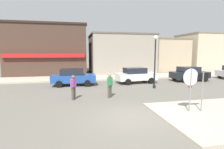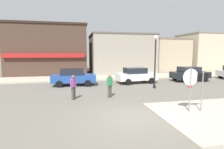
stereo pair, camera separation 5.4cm
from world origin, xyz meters
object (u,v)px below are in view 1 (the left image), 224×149
pedestrian_crossing_near (110,85)px  pedestrian_crossing_far (73,87)px  parked_car_third (189,74)px  parked_car_second (136,75)px  one_way_sign (202,88)px  stop_sign (190,84)px  lamp_post (155,54)px  parked_car_nearest (73,77)px

pedestrian_crossing_near → pedestrian_crossing_far: (-2.41, -0.06, 0.00)m
parked_car_third → pedestrian_crossing_far: size_ratio=2.51×
parked_car_second → parked_car_third: 6.09m
parked_car_second → pedestrian_crossing_far: size_ratio=2.58×
one_way_sign → parked_car_second: one_way_sign is taller
one_way_sign → pedestrian_crossing_near: one_way_sign is taller
one_way_sign → parked_car_third: (5.98, 9.27, -0.52)m
pedestrian_crossing_far → stop_sign: bearing=-35.3°
stop_sign → pedestrian_crossing_near: stop_sign is taller
stop_sign → parked_car_third: (6.58, 9.17, -0.71)m
stop_sign → pedestrian_crossing_near: (-3.21, 4.03, -0.65)m
lamp_post → pedestrian_crossing_far: (-6.79, -2.40, -2.09)m
pedestrian_crossing_near → pedestrian_crossing_far: bearing=-178.6°
one_way_sign → pedestrian_crossing_far: one_way_sign is taller
parked_car_third → pedestrian_crossing_near: size_ratio=2.51×
parked_car_third → pedestrian_crossing_near: 11.06m
lamp_post → parked_car_third: (5.40, 2.80, -2.15)m
parked_car_nearest → parked_car_third: 12.24m
pedestrian_crossing_near → parked_car_nearest: bearing=115.7°
pedestrian_crossing_far → one_way_sign: bearing=-33.2°
lamp_post → parked_car_nearest: size_ratio=1.12×
parked_car_third → pedestrian_crossing_far: pedestrian_crossing_far is taller
one_way_sign → lamp_post: bearing=84.9°
stop_sign → parked_car_nearest: bearing=121.8°
parked_car_second → stop_sign: bearing=-93.1°
stop_sign → lamp_post: 6.64m
parked_car_second → pedestrian_crossing_far: bearing=-139.6°
one_way_sign → pedestrian_crossing_near: 5.64m
parked_car_third → pedestrian_crossing_far: 13.26m
lamp_post → pedestrian_crossing_far: bearing=-160.6°
stop_sign → one_way_sign: size_ratio=1.10×
stop_sign → parked_car_second: stop_sign is taller
one_way_sign → pedestrian_crossing_far: bearing=146.8°
stop_sign → pedestrian_crossing_near: 5.19m
lamp_post → parked_car_second: (-0.69, 2.79, -2.15)m
stop_sign → pedestrian_crossing_far: stop_sign is taller
parked_car_second → parked_car_nearest: bearing=-179.5°
one_way_sign → parked_car_second: size_ratio=0.51×
parked_car_nearest → parked_car_third: size_ratio=1.01×
one_way_sign → lamp_post: (0.57, 6.46, 1.63)m
one_way_sign → pedestrian_crossing_far: 7.45m
stop_sign → parked_car_nearest: size_ratio=0.57×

